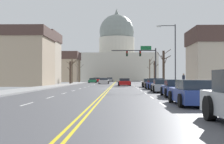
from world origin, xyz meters
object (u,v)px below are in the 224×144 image
object	(u,v)px
sedan_near_04	(177,89)
sedan_oncoming_03	(110,80)
sedan_near_05	(193,93)
pedestrian_00	(184,80)
street_lamp_right	(173,50)
sedan_oncoming_02	(97,80)
sedan_oncoming_01	(93,81)
bicycle_parked	(181,85)
sedan_near_03	(163,86)
signal_gantry	(143,57)
sedan_oncoming_00	(104,81)
sedan_near_01	(149,83)
sedan_near_02	(155,84)
sedan_near_00	(124,82)

from	to	relation	value
sedan_near_04	sedan_oncoming_03	xyz separation A→B (m)	(-7.40, 73.53, 0.02)
sedan_near_05	pedestrian_00	world-z (taller)	pedestrian_00
sedan_near_05	sedan_oncoming_03	world-z (taller)	sedan_near_05
street_lamp_right	sedan_oncoming_02	xyz separation A→B (m)	(-12.95, 44.31, -4.20)
sedan_near_04	sedan_oncoming_01	xyz separation A→B (m)	(-10.78, 51.70, -0.02)
sedan_near_05	sedan_oncoming_01	size ratio (longest dim) A/B	0.95
sedan_near_05	sedan_oncoming_01	world-z (taller)	sedan_near_05
sedan_oncoming_03	bicycle_parked	size ratio (longest dim) A/B	2.42
sedan_near_03	sedan_near_05	world-z (taller)	sedan_near_05
street_lamp_right	bicycle_parked	bearing A→B (deg)	-64.47
signal_gantry	sedan_near_05	bearing A→B (deg)	-90.56
sedan_oncoming_00	sedan_oncoming_02	bearing A→B (deg)	98.63
sedan_near_04	bicycle_parked	xyz separation A→B (m)	(3.14, 14.60, -0.08)
sedan_near_03	sedan_oncoming_00	world-z (taller)	sedan_oncoming_00
street_lamp_right	sedan_oncoming_02	distance (m)	46.36
sedan_oncoming_00	sedan_near_01	bearing A→B (deg)	-69.65
sedan_near_02	pedestrian_00	size ratio (longest dim) A/B	2.62
sedan_near_00	sedan_oncoming_03	xyz separation A→B (m)	(-3.96, 46.47, 0.02)
sedan_oncoming_00	bicycle_parked	distance (m)	27.69
signal_gantry	pedestrian_00	distance (m)	17.65
sedan_near_05	sedan_oncoming_02	distance (m)	67.65
sedan_near_00	sedan_near_02	xyz separation A→B (m)	(3.35, -13.99, 0.02)
street_lamp_right	sedan_near_05	size ratio (longest dim) A/B	1.77
signal_gantry	sedan_oncoming_00	distance (m)	12.00
sedan_near_04	signal_gantry	bearing A→B (deg)	90.09
sedan_near_03	street_lamp_right	bearing A→B (deg)	74.80
sedan_near_05	sedan_oncoming_02	size ratio (longest dim) A/B	0.96
signal_gantry	sedan_near_04	size ratio (longest dim) A/B	1.70
sedan_oncoming_02	bicycle_parked	distance (m)	47.74
sedan_near_02	sedan_oncoming_02	bearing A→B (deg)	102.41
sedan_near_05	sedan_near_01	bearing A→B (deg)	89.22
sedan_near_01	sedan_near_05	size ratio (longest dim) A/B	1.03
sedan_near_02	sedan_oncoming_03	distance (m)	60.90
sedan_oncoming_03	sedan_near_03	bearing A→B (deg)	-83.78
signal_gantry	sedan_near_02	distance (m)	19.24
sedan_near_01	sedan_oncoming_01	size ratio (longest dim) A/B	0.98
pedestrian_00	sedan_near_03	bearing A→B (deg)	-113.71
sedan_oncoming_01	sedan_oncoming_00	bearing A→B (deg)	-73.78
signal_gantry	street_lamp_right	size ratio (longest dim) A/B	1.01
sedan_near_01	sedan_near_04	world-z (taller)	sedan_near_04
bicycle_parked	signal_gantry	bearing A→B (deg)	100.50
sedan_near_03	sedan_oncoming_03	bearing A→B (deg)	96.22
sedan_near_02	sedan_oncoming_03	world-z (taller)	sedan_near_02
signal_gantry	sedan_near_03	distance (m)	25.58
sedan_near_04	sedan_near_00	bearing A→B (deg)	97.25
sedan_near_00	sedan_near_04	world-z (taller)	sedan_near_04
signal_gantry	sedan_oncoming_02	size ratio (longest dim) A/B	1.72
sedan_near_02	sedan_near_05	distance (m)	19.61
signal_gantry	sedan_oncoming_02	bearing A→B (deg)	110.10
sedan_oncoming_00	bicycle_parked	size ratio (longest dim) A/B	2.48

